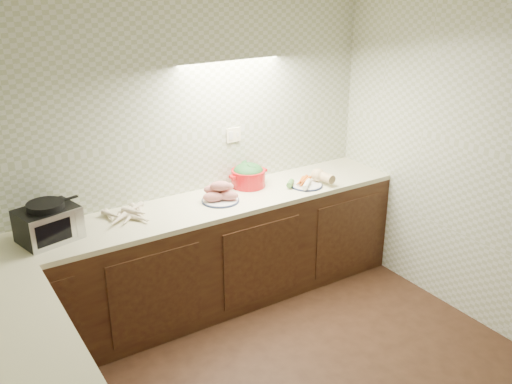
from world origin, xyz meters
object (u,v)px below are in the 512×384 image
onion_bowl (215,191)px  sweet_potato_plate (220,194)px  toaster_oven (48,223)px  parsnip_pile (124,217)px  veg_plate (311,179)px  dutch_oven (248,175)px

onion_bowl → sweet_potato_plate: bearing=-102.2°
toaster_oven → onion_bowl: 1.33m
parsnip_pile → sweet_potato_plate: sweet_potato_plate is taller
veg_plate → onion_bowl: bearing=164.2°
dutch_oven → veg_plate: (0.46, -0.26, -0.05)m
toaster_oven → dutch_oven: (1.66, 0.13, -0.03)m
toaster_oven → onion_bowl: toaster_oven is taller
toaster_oven → veg_plate: toaster_oven is taller
onion_bowl → parsnip_pile: bearing=-174.1°
parsnip_pile → sweet_potato_plate: (0.77, -0.04, 0.03)m
sweet_potato_plate → onion_bowl: bearing=77.8°
onion_bowl → veg_plate: size_ratio=0.35×
sweet_potato_plate → onion_bowl: size_ratio=2.25×
parsnip_pile → onion_bowl: bearing=5.9°
toaster_oven → onion_bowl: size_ratio=3.21×
toaster_oven → parsnip_pile: bearing=-11.9°
toaster_oven → dutch_oven: toaster_oven is taller
parsnip_pile → veg_plate: size_ratio=0.97×
sweet_potato_plate → veg_plate: bearing=-6.9°
veg_plate → dutch_oven: bearing=151.1°
toaster_oven → sweet_potato_plate: bearing=-14.8°
toaster_oven → veg_plate: size_ratio=1.13×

